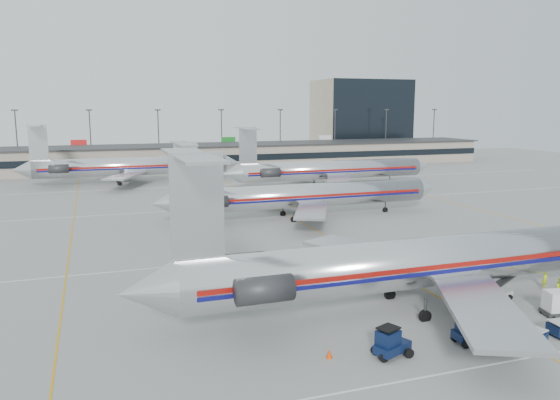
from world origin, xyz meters
name	(u,v)px	position (x,y,z in m)	size (l,w,h in m)	color
ground	(398,275)	(0.00, 0.00, 0.00)	(260.00, 260.00, 0.00)	gray
apron_markings	(351,250)	(0.00, 10.00, 0.01)	(160.00, 0.15, 0.02)	silver
terminal	(201,156)	(0.00, 97.97, 3.16)	(162.00, 17.00, 6.25)	gray
light_mast_row	(191,133)	(0.00, 112.00, 8.58)	(163.60, 0.40, 15.28)	#38383D
distant_building	(360,117)	(62.00, 128.00, 12.50)	(30.00, 20.00, 25.00)	tan
jet_foreground	(432,261)	(-1.97, -8.03, 3.79)	(49.84, 29.35, 13.05)	silver
jet_second_row	(300,195)	(1.03, 28.49, 3.31)	(43.63, 25.69, 11.42)	silver
jet_third_row	(328,170)	(17.37, 55.08, 3.56)	(44.90, 27.62, 12.28)	silver
jet_back_row	(129,166)	(-19.83, 74.04, 3.67)	(46.19, 28.41, 12.63)	silver
tug_left	(390,343)	(-9.65, -14.95, 0.92)	(2.77, 2.09, 2.02)	#091433
tug_center	(470,330)	(-3.50, -14.96, 0.93)	(2.57, 1.37, 2.05)	#091433
cart_inner	(530,338)	(-0.02, -16.70, 0.61)	(2.34, 1.90, 1.16)	#091433
uld_container	(556,303)	(6.01, -12.89, 0.97)	(2.11, 1.88, 1.92)	#2D2D30
belt_loader	(496,293)	(4.14, -8.53, 0.53)	(3.87, 1.77, 1.99)	#A4A4A4
ramp_worker_near	(545,278)	(10.37, -7.48, 0.85)	(0.62, 0.40, 1.69)	#C5E615
cone_right	(553,295)	(8.77, -9.99, 0.30)	(0.44, 0.44, 0.60)	red
cone_left	(329,354)	(-13.43, -13.84, 0.30)	(0.44, 0.44, 0.59)	red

